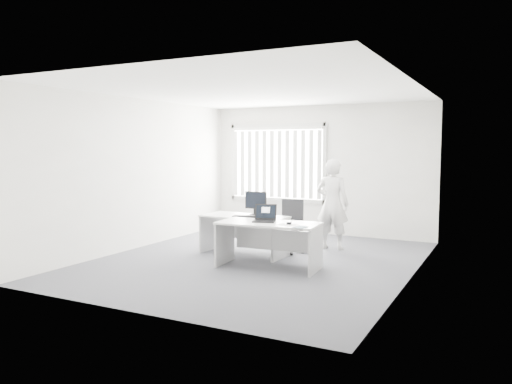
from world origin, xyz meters
The scene contains 18 objects.
ground centered at (0.00, 0.00, 0.00)m, with size 6.00×6.00×0.00m, color #4B4B52.
wall_back centered at (0.00, 3.00, 1.40)m, with size 5.00×0.02×2.80m, color silver.
wall_front centered at (0.00, -3.00, 1.40)m, with size 5.00×0.02×2.80m, color silver.
wall_left centered at (-2.50, 0.00, 1.40)m, with size 0.02×6.00×2.80m, color silver.
wall_right centered at (2.50, 0.00, 1.40)m, with size 0.02×6.00×2.80m, color silver.
ceiling centered at (0.00, 0.00, 2.80)m, with size 5.00×6.00×0.02m, color white.
window centered at (-1.00, 2.96, 1.55)m, with size 2.32×0.06×1.76m, color #B6B6B1.
blinds centered at (-1.00, 2.90, 1.52)m, with size 2.20×0.10×1.50m, color silver, non-canonical shape.
desk_near centered at (0.38, -0.36, 0.52)m, with size 1.63×0.86×0.72m.
desk_far centered at (-0.43, 0.35, 0.50)m, with size 1.55×0.80×0.69m.
office_chair centered at (0.23, 0.90, 0.30)m, with size 0.63×0.63×0.95m.
person centered at (0.81, 1.51, 0.84)m, with size 0.62×0.40×1.69m, color silver.
laptop centered at (0.30, -0.35, 0.85)m, with size 0.35×0.31×0.27m, color black, non-canonical shape.
paper_sheet centered at (0.76, -0.45, 0.72)m, with size 0.30×0.22×0.00m, color white.
mouse centered at (0.75, -0.39, 0.74)m, with size 0.06×0.11×0.05m, color #AEAEB1, non-canonical shape.
booklet centered at (1.02, -0.60, 0.72)m, with size 0.15×0.21×0.01m, color silver.
keyboard centered at (-0.29, 0.20, 0.70)m, with size 0.50×0.17×0.02m, color black.
monitor centered at (-0.31, 0.57, 0.90)m, with size 0.42×0.13×0.42m, color black, non-canonical shape.
Camera 1 is at (3.72, -7.32, 1.87)m, focal length 35.00 mm.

